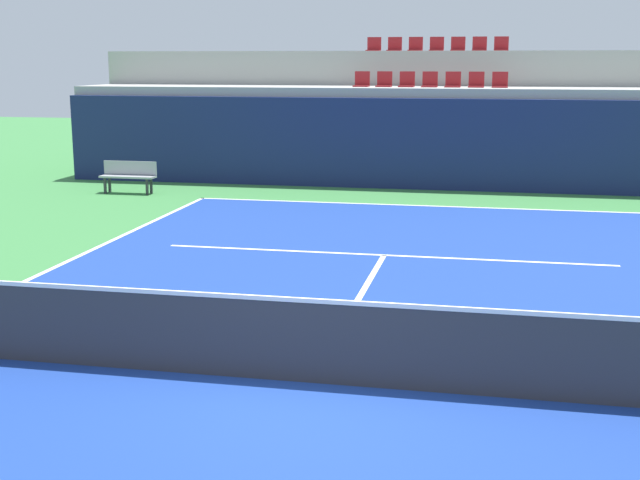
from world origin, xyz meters
TOP-DOWN VIEW (x-y plane):
  - ground_plane at (0.00, 0.00)m, footprint 80.00×80.00m
  - court_surface at (0.00, 0.00)m, footprint 11.00×24.00m
  - baseline_far at (0.00, 11.95)m, footprint 11.00×0.10m
  - service_line_far at (0.00, 6.40)m, footprint 8.26×0.10m
  - centre_service_line at (0.00, 3.20)m, footprint 0.10×6.40m
  - back_wall at (0.00, 14.79)m, footprint 20.84×0.30m
  - stands_tier_lower at (0.00, 16.14)m, footprint 20.84×2.40m
  - stands_tier_upper at (0.00, 18.54)m, footprint 20.84×2.40m
  - seating_row_lower at (0.00, 16.23)m, footprint 4.39×0.44m
  - seating_row_upper at (0.00, 18.63)m, footprint 4.39×0.44m
  - tennis_net at (0.00, 0.00)m, footprint 11.08×0.08m
  - player_bench at (-7.70, 12.48)m, footprint 1.50×0.40m

SIDE VIEW (x-z plane):
  - ground_plane at x=0.00m, z-range 0.00..0.00m
  - court_surface at x=0.00m, z-range 0.00..0.01m
  - baseline_far at x=0.00m, z-range 0.01..0.01m
  - service_line_far at x=0.00m, z-range 0.01..0.01m
  - centre_service_line at x=0.00m, z-range 0.01..0.01m
  - player_bench at x=-7.70m, z-range 0.08..0.93m
  - tennis_net at x=0.00m, z-range -0.03..1.04m
  - back_wall at x=0.00m, z-range 0.00..2.49m
  - stands_tier_lower at x=0.00m, z-range 0.00..2.75m
  - stands_tier_upper at x=0.00m, z-range 0.00..3.78m
  - seating_row_lower at x=0.00m, z-range 2.65..3.09m
  - seating_row_upper at x=0.00m, z-range 3.69..4.13m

